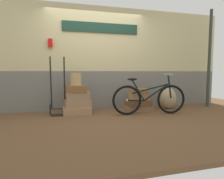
{
  "coord_description": "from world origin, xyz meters",
  "views": [
    {
      "loc": [
        -0.92,
        -4.24,
        0.97
      ],
      "look_at": [
        0.25,
        0.11,
        0.56
      ],
      "focal_mm": 31.12,
      "sensor_mm": 36.0,
      "label": 1
    }
  ],
  "objects": [
    {
      "name": "station_building",
      "position": [
        0.01,
        0.85,
        1.33
      ],
      "size": [
        7.25,
        0.74,
        2.64
      ],
      "color": "slate",
      "rests_on": "ground"
    },
    {
      "name": "suitcase_2",
      "position": [
        -0.54,
        0.24,
        0.43
      ],
      "size": [
        0.54,
        0.39,
        0.18
      ],
      "primitive_type": "cube",
      "rotation": [
        0.0,
        0.0,
        0.06
      ],
      "color": "#937051",
      "rests_on": "suitcase_1"
    },
    {
      "name": "luggage_trolley",
      "position": [
        -0.97,
        0.28,
        0.33
      ],
      "size": [
        0.38,
        0.35,
        1.31
      ],
      "color": "black",
      "rests_on": "ground"
    },
    {
      "name": "suitcase_0",
      "position": [
        -0.56,
        0.19,
        0.08
      ],
      "size": [
        0.63,
        0.44,
        0.17
      ],
      "primitive_type": "cube",
      "rotation": [
        0.0,
        0.0,
        0.02
      ],
      "color": "#9E754C",
      "rests_on": "ground"
    },
    {
      "name": "bicycle",
      "position": [
        1.03,
        -0.23,
        0.36
      ],
      "size": [
        1.71,
        0.46,
        0.92
      ],
      "color": "black",
      "rests_on": "ground"
    },
    {
      "name": "ground",
      "position": [
        0.0,
        0.0,
        -0.03
      ],
      "size": [
        9.25,
        5.2,
        0.06
      ],
      "primitive_type": "cube",
      "color": "brown"
    },
    {
      "name": "suitcase_1",
      "position": [
        -0.54,
        0.24,
        0.25
      ],
      "size": [
        0.61,
        0.43,
        0.17
      ],
      "primitive_type": "cube",
      "rotation": [
        0.0,
        0.0,
        0.1
      ],
      "color": "#937051",
      "rests_on": "suitcase_0"
    },
    {
      "name": "suitcase_5",
      "position": [
        0.94,
        0.19,
        0.21
      ],
      "size": [
        0.6,
        0.44,
        0.16
      ],
      "primitive_type": "cube",
      "rotation": [
        0.0,
        0.0,
        0.07
      ],
      "color": "brown",
      "rests_on": "suitcase_4"
    },
    {
      "name": "suitcase_3",
      "position": [
        -0.57,
        0.2,
        0.59
      ],
      "size": [
        0.45,
        0.33,
        0.15
      ],
      "primitive_type": "cube",
      "rotation": [
        0.0,
        0.0,
        0.01
      ],
      "color": "brown",
      "rests_on": "suitcase_2"
    },
    {
      "name": "suitcase_4",
      "position": [
        0.97,
        0.23,
        0.06
      ],
      "size": [
        0.63,
        0.42,
        0.13
      ],
      "primitive_type": "cube",
      "rotation": [
        0.0,
        0.0,
        -0.0
      ],
      "color": "#937051",
      "rests_on": "ground"
    },
    {
      "name": "wicker_basket",
      "position": [
        -0.57,
        0.21,
        0.8
      ],
      "size": [
        0.24,
        0.24,
        0.29
      ],
      "primitive_type": "cylinder",
      "color": "tan",
      "rests_on": "suitcase_3"
    },
    {
      "name": "burlap_sack",
      "position": [
        1.81,
        0.25,
        0.28
      ],
      "size": [
        0.42,
        0.35,
        0.55
      ],
      "primitive_type": "ellipsoid",
      "color": "tan",
      "rests_on": "ground"
    },
    {
      "name": "suitcase_6",
      "position": [
        0.96,
        0.23,
        0.37
      ],
      "size": [
        0.45,
        0.3,
        0.16
      ],
      "primitive_type": "cube",
      "rotation": [
        0.0,
        0.0,
        0.05
      ],
      "color": "#9E754C",
      "rests_on": "suitcase_5"
    },
    {
      "name": "suitcase_7",
      "position": [
        0.96,
        0.19,
        0.51
      ],
      "size": [
        0.42,
        0.3,
        0.11
      ],
      "primitive_type": "cube",
      "rotation": [
        0.0,
        0.0,
        0.09
      ],
      "color": "olive",
      "rests_on": "suitcase_6"
    }
  ]
}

